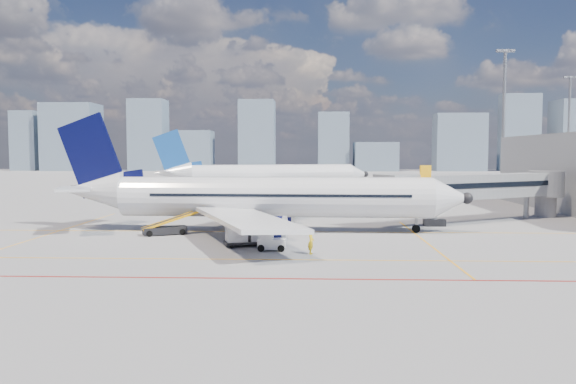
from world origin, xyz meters
The scene contains 12 objects.
ground centered at (0.00, 0.00, 0.00)m, with size 420.00×420.00×0.00m, color gray.
apron_markings centered at (-0.58, -3.91, 0.01)m, with size 90.00×35.12×0.01m.
jet_bridge centered at (23.51, 16.91, 3.74)m, with size 23.55×15.78×6.30m.
floodlight_mast_ne centered at (38.00, 55.00, 13.59)m, with size 3.20×0.61×25.45m.
floodlight_mast_far centered at (65.00, 90.00, 13.59)m, with size 3.20×0.61×25.45m.
distant_skyline centered at (-3.79, 190.00, 13.16)m, with size 242.63×15.92×31.51m.
main_aircraft centered at (-0.85, 8.38, 3.22)m, with size 39.90×34.76×11.63m.
second_aircraft centered at (-4.48, 60.56, 3.22)m, with size 40.65×34.71×12.16m.
baggage_tug centered at (1.15, -2.33, 0.70)m, with size 2.15×1.33×1.47m.
cargo_dolly centered at (-0.81, -0.38, 1.12)m, with size 4.04×2.69×2.04m.
belt_loader centered at (-9.01, 5.62, 0.59)m, with size 5.55×3.41×2.29m.
ramp_worker centered at (4.28, -3.72, 0.92)m, with size 0.67×0.44×1.85m, color gold.
Camera 1 is at (4.21, -45.06, 7.52)m, focal length 35.00 mm.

